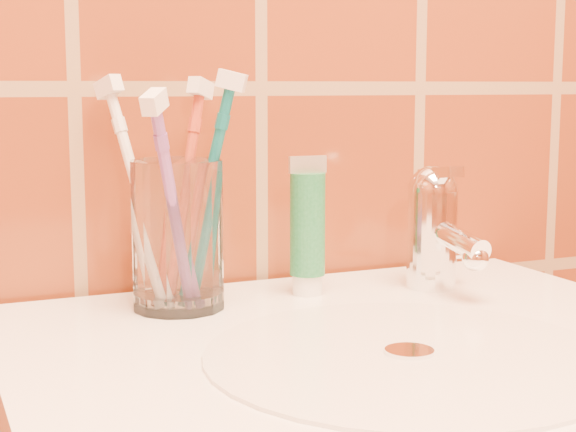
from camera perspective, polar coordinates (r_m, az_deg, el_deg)
name	(u,v)px	position (r m, az deg, el deg)	size (l,w,h in m)	color
glass_tumbler	(178,235)	(0.77, -7.15, -1.23)	(0.08, 0.08, 0.13)	white
toothpaste_tube	(308,230)	(0.82, 1.27, -0.93)	(0.04, 0.03, 0.13)	white
faucet	(435,223)	(0.86, 9.46, -0.48)	(0.05, 0.11, 0.12)	white
toothbrush_0	(206,192)	(0.77, -5.31, 1.55)	(0.06, 0.05, 0.21)	#0C6068
toothbrush_1	(139,194)	(0.79, -9.61, 1.39)	(0.06, 0.09, 0.21)	white
toothbrush_2	(185,193)	(0.80, -6.69, 1.50)	(0.07, 0.06, 0.21)	#A93B24
toothbrush_3	(173,208)	(0.74, -7.42, 0.51)	(0.07, 0.07, 0.20)	#7A4697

